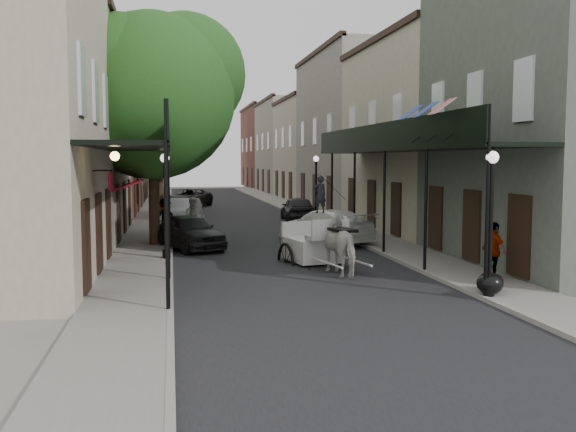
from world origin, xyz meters
name	(u,v)px	position (x,y,z in m)	size (l,w,h in m)	color
ground	(316,291)	(0.00, 0.00, 0.00)	(140.00, 140.00, 0.00)	gray
road	(240,222)	(0.00, 20.00, 0.01)	(8.00, 90.00, 0.01)	black
sidewalk_left	(152,223)	(-5.00, 20.00, 0.06)	(2.20, 90.00, 0.12)	gray
sidewalk_right	(323,220)	(5.00, 20.00, 0.06)	(2.20, 90.00, 0.12)	gray
building_row_left	(102,137)	(-8.60, 30.00, 5.25)	(5.00, 80.00, 10.50)	#BCB296
building_row_right	(339,138)	(8.60, 30.00, 5.25)	(5.00, 80.00, 10.50)	gray
gallery_left	(145,148)	(-4.79, 6.98, 4.05)	(2.20, 18.05, 4.88)	black
gallery_right	(396,148)	(4.79, 6.98, 4.05)	(2.20, 18.05, 4.88)	black
tree_near	(162,90)	(-4.20, 10.18, 6.49)	(7.31, 6.80, 9.63)	#382619
tree_far	(164,124)	(-4.25, 24.18, 5.84)	(6.45, 6.00, 8.61)	#382619
lamppost_right_near	(491,221)	(4.10, -2.00, 2.05)	(0.32, 0.32, 3.71)	black
lamppost_left	(165,204)	(-4.10, 6.00, 2.05)	(0.32, 0.32, 3.71)	black
lamppost_right_far	(316,188)	(4.10, 18.00, 2.05)	(0.32, 0.32, 3.71)	black
horse	(344,245)	(1.44, 2.35, 0.92)	(1.00, 2.19, 1.85)	beige
carriage	(308,228)	(0.87, 5.17, 1.20)	(2.20, 2.97, 3.09)	black
pedestrian_walking	(194,219)	(-2.90, 12.06, 0.97)	(0.94, 0.73, 1.93)	#ACAAA2
pedestrian_sidewalk_left	(165,217)	(-4.20, 13.29, 0.96)	(1.09, 0.63, 1.69)	gray
pedestrian_sidewalk_right	(494,251)	(5.39, 0.18, 0.96)	(0.98, 0.41, 1.68)	gray
car_left_near	(189,231)	(-3.23, 9.00, 0.73)	(1.71, 4.26, 1.45)	black
car_left_mid	(183,212)	(-3.28, 18.61, 0.73)	(1.55, 4.45, 1.47)	#9B9AA0
car_left_far	(189,198)	(-2.60, 32.31, 0.72)	(2.37, 5.15, 1.43)	black
car_right_near	(325,226)	(2.64, 9.86, 0.74)	(2.07, 5.10, 1.48)	white
car_right_far	(298,209)	(3.48, 20.14, 0.73)	(1.72, 4.28, 1.46)	black
trash_bags	(491,283)	(4.32, -1.68, 0.39)	(0.94, 1.09, 0.58)	black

